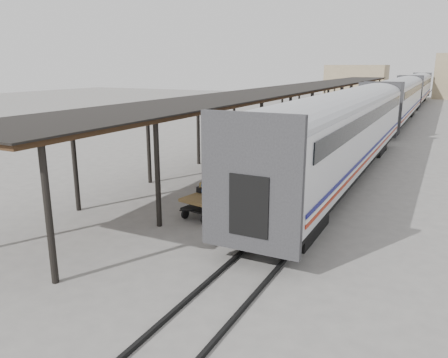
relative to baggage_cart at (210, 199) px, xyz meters
name	(u,v)px	position (x,y,z in m)	size (l,w,h in m)	color
ground	(216,215)	(0.26, 0.01, -0.65)	(160.00, 160.00, 0.00)	slate
train	(398,98)	(3.45, 33.80, 2.04)	(3.45, 76.01, 4.01)	silver
canopy	(308,87)	(-3.14, 24.01, 3.36)	(4.90, 64.30, 4.15)	#422B19
rails	(396,123)	(3.46, 34.01, -0.59)	(1.54, 150.00, 0.12)	black
building_left	(356,80)	(-9.74, 82.01, 2.35)	(12.00, 8.00, 6.00)	tan
baggage_cart	(210,199)	(0.00, 0.00, 0.00)	(1.65, 2.58, 0.86)	olive
suitcase_stack	(213,188)	(-0.03, 0.36, 0.40)	(1.42, 1.11, 0.58)	#39393B
luggage_tug	(307,129)	(-2.32, 21.26, 0.02)	(1.43, 1.87, 1.46)	maroon
porter	(207,176)	(0.25, -0.65, 1.15)	(0.68, 0.45, 1.87)	navy
pedestrian	(306,131)	(-1.54, 18.49, 0.28)	(1.09, 0.45, 1.85)	black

